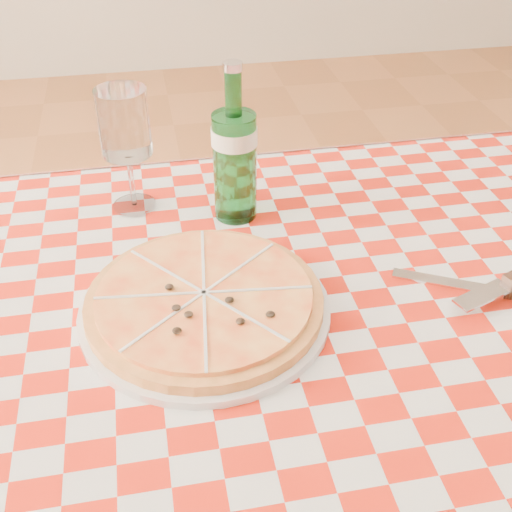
# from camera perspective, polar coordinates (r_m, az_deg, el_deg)

# --- Properties ---
(dining_table) EXTENTS (1.20, 0.80, 0.75)m
(dining_table) POSITION_cam_1_polar(r_m,az_deg,el_deg) (0.89, 2.03, -10.40)
(dining_table) COLOR brown
(dining_table) RESTS_ON ground
(tablecloth) EXTENTS (1.30, 0.90, 0.01)m
(tablecloth) POSITION_cam_1_polar(r_m,az_deg,el_deg) (0.82, 2.17, -5.89)
(tablecloth) COLOR #A4170A
(tablecloth) RESTS_ON dining_table
(pizza_plate) EXTENTS (0.35, 0.35, 0.04)m
(pizza_plate) POSITION_cam_1_polar(r_m,az_deg,el_deg) (0.82, -4.61, -3.94)
(pizza_plate) COLOR #C08A40
(pizza_plate) RESTS_ON tablecloth
(water_bottle) EXTENTS (0.07, 0.07, 0.24)m
(water_bottle) POSITION_cam_1_polar(r_m,az_deg,el_deg) (0.96, -1.94, 9.92)
(water_bottle) COLOR #196525
(water_bottle) RESTS_ON tablecloth
(wine_glass) EXTENTS (0.08, 0.08, 0.20)m
(wine_glass) POSITION_cam_1_polar(r_m,az_deg,el_deg) (1.01, -11.35, 9.11)
(wine_glass) COLOR white
(wine_glass) RESTS_ON tablecloth
(cutlery) EXTENTS (0.27, 0.23, 0.03)m
(cutlery) POSITION_cam_1_polar(r_m,az_deg,el_deg) (0.91, 21.31, -2.46)
(cutlery) COLOR silver
(cutlery) RESTS_ON tablecloth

